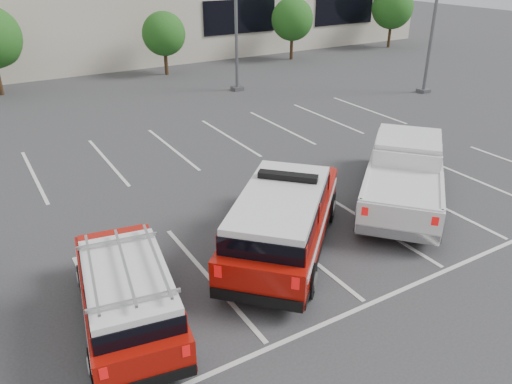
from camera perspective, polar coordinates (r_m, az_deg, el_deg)
ground at (r=13.91m, az=4.74°, el=-6.43°), size 120.00×120.00×0.00m
stall_markings at (r=17.28m, az=-3.91°, el=0.44°), size 23.00×15.00×0.01m
tree_mid_right at (r=34.10m, az=-10.36°, el=17.22°), size 2.77×2.77×3.99m
tree_right at (r=38.76m, az=4.24°, el=18.95°), size 3.07×3.07×4.42m
tree_far_right at (r=45.19m, az=15.36°, el=19.50°), size 3.37×3.37×4.85m
fire_chief_suv at (r=13.36m, az=3.10°, el=-3.58°), size 5.76×5.70×2.09m
white_pickup at (r=16.88m, az=16.55°, el=1.68°), size 6.40×6.02×2.01m
ladder_suv at (r=11.26m, az=-14.42°, el=-11.54°), size 2.54×4.85×1.82m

